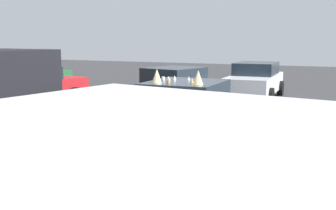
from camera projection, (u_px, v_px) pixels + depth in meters
ground_plane at (180, 144)px, 9.84m from camera, size 60.00×60.00×0.00m
art_car_decorated at (181, 113)px, 9.80m from camera, size 4.36×2.18×1.75m
parked_sedan_behind_right at (255, 80)px, 17.16m from camera, size 4.42×2.09×1.46m
parked_sedan_row_back_far at (30, 87)px, 15.04m from camera, size 4.26×2.65×1.43m
parked_sedan_near_right at (169, 90)px, 14.01m from camera, size 4.33×2.63×1.47m
parked_sedan_near_left at (30, 77)px, 19.06m from camera, size 4.74×2.41×1.41m
parked_sedan_behind_left at (115, 173)px, 5.55m from camera, size 4.31×2.66×1.36m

